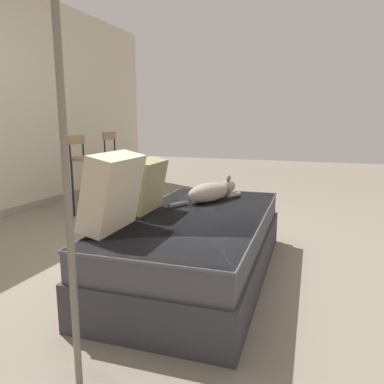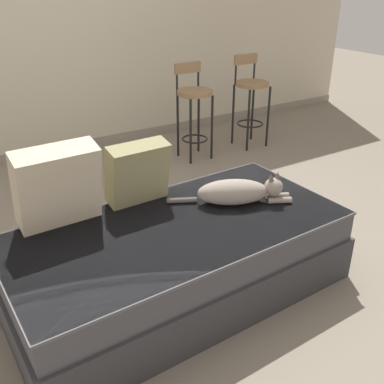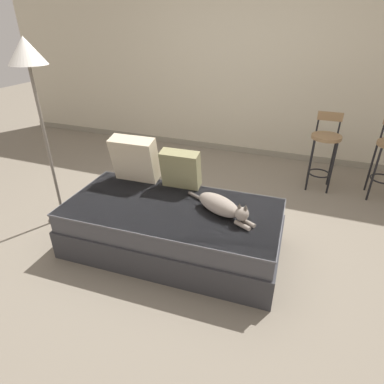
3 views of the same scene
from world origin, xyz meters
TOP-DOWN VIEW (x-y plane):
  - ground_plane at (0.00, 0.00)m, footprint 16.00×16.00m
  - wall_back_panel at (0.00, 2.25)m, footprint 8.00×0.10m
  - wall_baseboard_trim at (0.00, 2.20)m, footprint 8.00×0.02m
  - couch at (0.00, -0.40)m, footprint 1.92×1.00m
  - throw_pillow_corner at (-0.53, -0.06)m, footprint 0.44×0.26m
  - throw_pillow_middle at (-0.06, -0.04)m, footprint 0.37×0.21m
  - cat at (0.43, -0.36)m, footprint 0.68×0.41m
  - bar_stool_near_window at (1.20, 1.37)m, footprint 0.34×0.34m
  - bar_stool_by_doorway at (1.89, 1.37)m, footprint 0.34×0.34m

SIDE VIEW (x-z plane):
  - ground_plane at x=0.00m, z-range 0.00..0.00m
  - wall_baseboard_trim at x=0.00m, z-range 0.00..0.09m
  - couch at x=0.00m, z-range 0.00..0.45m
  - cat at x=0.43m, z-range 0.43..0.62m
  - bar_stool_near_window at x=1.20m, z-range 0.09..1.01m
  - bar_stool_by_doorway at x=1.89m, z-range 0.09..1.02m
  - throw_pillow_middle at x=-0.06m, z-range 0.45..0.83m
  - throw_pillow_corner at x=-0.53m, z-range 0.45..0.91m
  - wall_back_panel at x=0.00m, z-range 0.00..2.60m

